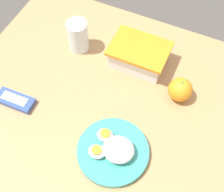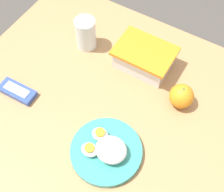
% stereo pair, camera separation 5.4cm
% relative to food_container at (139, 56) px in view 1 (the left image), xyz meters
% --- Properties ---
extents(ground_plane, '(10.00, 10.00, 0.00)m').
position_rel_food_container_xyz_m(ground_plane, '(0.04, -0.18, -0.77)').
color(ground_plane, '#4C4742').
extents(table, '(1.07, 0.77, 0.74)m').
position_rel_food_container_xyz_m(table, '(0.04, -0.18, -0.16)').
color(table, '#AD7F51').
rests_on(table, ground_plane).
extents(food_container, '(0.18, 0.13, 0.07)m').
position_rel_food_container_xyz_m(food_container, '(0.00, 0.00, 0.00)').
color(food_container, white).
rests_on(food_container, table).
extents(orange_fruit, '(0.07, 0.07, 0.07)m').
position_rel_food_container_xyz_m(orange_fruit, '(0.16, -0.07, 0.00)').
color(orange_fruit, orange).
rests_on(orange_fruit, table).
extents(rice_plate, '(0.20, 0.20, 0.06)m').
position_rel_food_container_xyz_m(rice_plate, '(0.06, -0.32, -0.01)').
color(rice_plate, teal).
rests_on(rice_plate, table).
extents(candy_bar, '(0.12, 0.05, 0.02)m').
position_rel_food_container_xyz_m(candy_bar, '(-0.28, -0.30, -0.02)').
color(candy_bar, '#334C9E').
rests_on(candy_bar, table).
extents(drinking_glass, '(0.07, 0.07, 0.11)m').
position_rel_food_container_xyz_m(drinking_glass, '(-0.21, -0.02, 0.02)').
color(drinking_glass, silver).
rests_on(drinking_glass, table).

